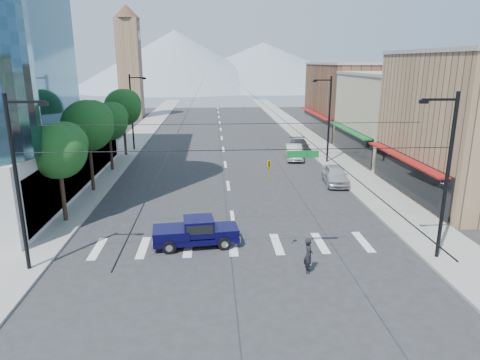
{
  "coord_description": "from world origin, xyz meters",
  "views": [
    {
      "loc": [
        -1.27,
        -21.6,
        10.39
      ],
      "look_at": [
        0.45,
        5.01,
        3.0
      ],
      "focal_mm": 32.0,
      "sensor_mm": 36.0,
      "label": 1
    }
  ],
  "objects_px": {
    "pedestrian": "(308,255)",
    "parked_car_mid": "(294,152)",
    "parked_car_far": "(300,146)",
    "pickup_truck": "(195,232)",
    "parked_car_near": "(335,175)"
  },
  "relations": [
    {
      "from": "parked_car_far",
      "to": "parked_car_near",
      "type": "bearing_deg",
      "value": -85.16
    },
    {
      "from": "parked_car_mid",
      "to": "parked_car_near",
      "type": "bearing_deg",
      "value": -74.43
    },
    {
      "from": "parked_car_near",
      "to": "parked_car_far",
      "type": "relative_size",
      "value": 0.92
    },
    {
      "from": "pedestrian",
      "to": "parked_car_near",
      "type": "height_order",
      "value": "pedestrian"
    },
    {
      "from": "parked_car_near",
      "to": "parked_car_mid",
      "type": "distance_m",
      "value": 10.2
    },
    {
      "from": "parked_car_mid",
      "to": "parked_car_far",
      "type": "relative_size",
      "value": 0.94
    },
    {
      "from": "parked_car_near",
      "to": "parked_car_mid",
      "type": "height_order",
      "value": "parked_car_near"
    },
    {
      "from": "pedestrian",
      "to": "parked_car_mid",
      "type": "height_order",
      "value": "pedestrian"
    },
    {
      "from": "parked_car_mid",
      "to": "pedestrian",
      "type": "bearing_deg",
      "value": -93.6
    },
    {
      "from": "pedestrian",
      "to": "parked_car_near",
      "type": "xyz_separation_m",
      "value": [
        5.92,
        15.97,
        -0.11
      ]
    },
    {
      "from": "pedestrian",
      "to": "pickup_truck",
      "type": "bearing_deg",
      "value": 63.31
    },
    {
      "from": "parked_car_far",
      "to": "pickup_truck",
      "type": "bearing_deg",
      "value": -110.6
    },
    {
      "from": "pickup_truck",
      "to": "parked_car_mid",
      "type": "relative_size",
      "value": 1.05
    },
    {
      "from": "pedestrian",
      "to": "parked_car_mid",
      "type": "xyz_separation_m",
      "value": [
        4.12,
        26.01,
        -0.12
      ]
    },
    {
      "from": "parked_car_mid",
      "to": "pickup_truck",
      "type": "bearing_deg",
      "value": -108.58
    }
  ]
}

